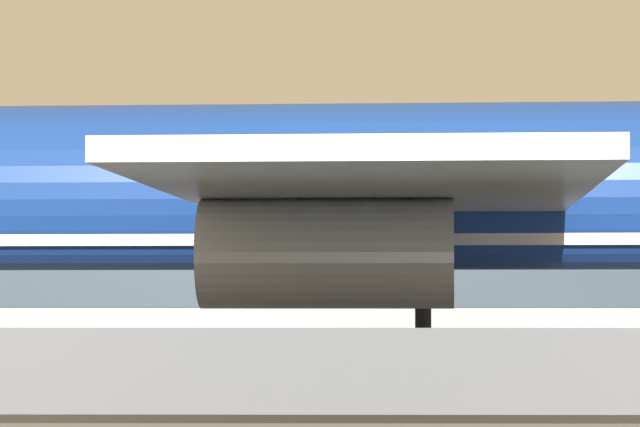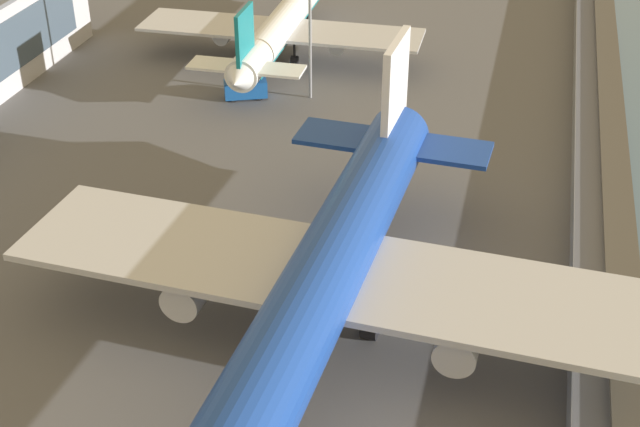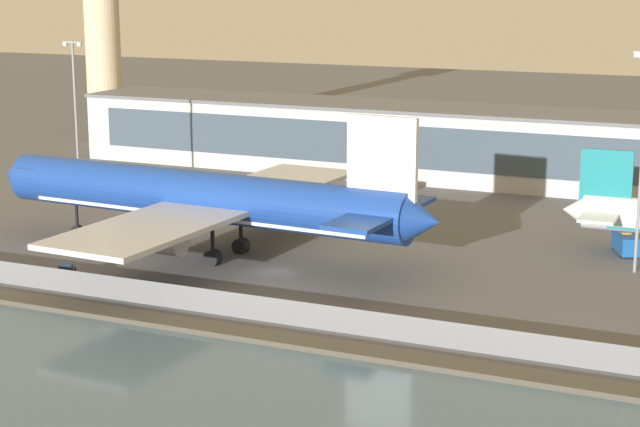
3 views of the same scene
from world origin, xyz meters
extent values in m
cylinder|color=#193D93|center=(-10.96, 2.60, 7.01)|extent=(52.20, 8.64, 5.72)
cube|color=silver|center=(-10.96, 2.60, 5.44)|extent=(44.35, 7.06, 1.03)
cube|color=#B7BABF|center=(-9.06, -9.99, 6.30)|extent=(12.82, 25.54, 0.57)
cube|color=#B7BABF|center=(-7.66, 14.91, 6.30)|extent=(12.82, 25.54, 0.57)
cylinder|color=#B7BABF|center=(-10.51, -7.91, 4.44)|extent=(7.44, 3.55, 3.15)
cylinder|color=#B7BABF|center=(-9.33, 13.00, 4.44)|extent=(7.44, 3.55, 3.15)
cylinder|color=black|center=(-7.49, -0.60, 2.48)|extent=(0.46, 0.46, 3.35)
cylinder|color=black|center=(-7.49, -0.60, 0.80)|extent=(1.91, 1.39, 1.84)
cylinder|color=black|center=(-7.16, 5.40, 2.48)|extent=(0.46, 0.46, 3.35)
cylinder|color=black|center=(-7.16, 5.40, 0.80)|extent=(1.91, 1.39, 1.84)
cube|color=#1E2328|center=(-18.34, -13.00, 0.75)|extent=(2.72, 3.57, 1.11)
cube|color=#283847|center=(-18.49, -12.63, 1.55)|extent=(1.62, 1.53, 0.50)
cylinder|color=black|center=(-18.10, -11.82, 0.35)|extent=(0.48, 0.73, 0.70)
cylinder|color=black|center=(-18.57, -14.18, 0.35)|extent=(0.48, 0.73, 0.70)
cylinder|color=black|center=(-17.32, -13.65, 0.35)|extent=(0.48, 0.73, 0.70)
cube|color=#B2B2B7|center=(-6.40, 59.32, 5.44)|extent=(111.82, 15.07, 10.88)
cube|color=#3D4C5B|center=(-6.40, 51.70, 5.99)|extent=(102.88, 0.16, 6.53)
cube|color=#5B5E63|center=(-6.40, 59.32, 11.13)|extent=(112.42, 15.67, 0.50)
camera|label=1|loc=(-9.92, -61.49, 3.07)|focal=105.00mm
camera|label=2|loc=(-62.24, -10.20, 45.47)|focal=50.00mm
camera|label=3|loc=(50.68, -101.17, 32.02)|focal=60.00mm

